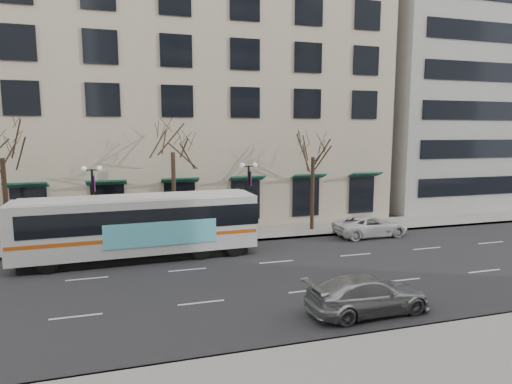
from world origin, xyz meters
name	(u,v)px	position (x,y,z in m)	size (l,w,h in m)	color
ground	(194,285)	(0.00, 0.00, 0.00)	(160.00, 160.00, 0.00)	black
sidewalk_far	(246,234)	(5.00, 9.00, 0.07)	(80.00, 4.00, 0.15)	gray
building_hotel	(136,79)	(-2.00, 21.00, 12.00)	(40.00, 20.00, 24.00)	tan
building_office	(455,38)	(32.00, 21.00, 17.50)	(25.00, 20.00, 35.00)	#999993
tree_far_left	(1,142)	(-10.00, 8.80, 6.70)	(3.60, 3.60, 8.34)	black
tree_far_mid	(172,138)	(0.00, 8.80, 6.91)	(3.60, 3.60, 8.55)	black
tree_far_right	(313,144)	(10.00, 8.80, 6.42)	(3.60, 3.60, 8.06)	black
lamp_post_left	(94,202)	(-4.99, 8.20, 2.94)	(1.22, 0.45, 5.21)	black
lamp_post_right	(249,196)	(5.01, 8.20, 2.94)	(1.22, 0.45, 5.21)	black
city_bus	(141,225)	(-2.27, 5.16, 1.99)	(13.54, 3.44, 3.64)	silver
silver_car	(368,294)	(6.34, -5.14, 0.75)	(2.10, 5.17, 1.50)	#9DA1A5
white_pickup	(370,226)	(13.32, 6.20, 0.73)	(2.41, 5.23, 1.45)	silver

